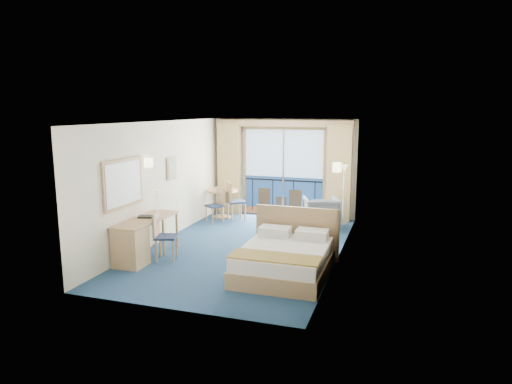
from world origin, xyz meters
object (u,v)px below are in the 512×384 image
(bed, at_px, (285,258))
(round_table, at_px, (222,196))
(table_chair_a, at_px, (233,199))
(desk, at_px, (134,242))
(table_chair_b, at_px, (217,203))
(armchair, at_px, (321,212))
(nightstand, at_px, (328,244))
(floor_lamp, at_px, (344,180))
(desk_chair, at_px, (162,233))

(bed, height_order, round_table, bed)
(table_chair_a, bearing_deg, bed, 175.00)
(bed, distance_m, desk, 2.93)
(round_table, relative_size, table_chair_b, 0.95)
(armchair, bearing_deg, table_chair_a, -21.68)
(armchair, xyz_separation_m, round_table, (-2.80, 0.27, 0.19))
(nightstand, distance_m, round_table, 4.16)
(armchair, relative_size, table_chair_b, 0.95)
(nightstand, height_order, table_chair_a, table_chair_a)
(bed, relative_size, nightstand, 3.95)
(desk, bearing_deg, table_chair_a, 81.81)
(nightstand, distance_m, desk, 3.87)
(floor_lamp, relative_size, desk, 0.92)
(bed, height_order, table_chair_a, bed)
(armchair, bearing_deg, bed, 68.50)
(round_table, relative_size, table_chair_a, 0.82)
(bed, xyz_separation_m, table_chair_a, (-2.35, 3.53, 0.30))
(round_table, distance_m, table_chair_b, 0.50)
(desk_chair, distance_m, table_chair_a, 3.48)
(armchair, bearing_deg, desk, 31.80)
(nightstand, xyz_separation_m, armchair, (-0.53, 2.19, 0.14))
(nightstand, distance_m, desk_chair, 3.37)
(armchair, distance_m, desk, 4.86)
(desk, distance_m, desk_chair, 0.57)
(nightstand, height_order, round_table, round_table)
(desk_chair, relative_size, table_chair_a, 0.91)
(desk_chair, bearing_deg, table_chair_a, -19.54)
(desk, xyz_separation_m, table_chair_b, (0.20, 3.64, 0.07))
(desk_chair, xyz_separation_m, table_chair_a, (0.19, 3.48, 0.05))
(round_table, bearing_deg, bed, -53.76)
(armchair, relative_size, table_chair_a, 0.82)
(bed, bearing_deg, armchair, 89.24)
(bed, relative_size, table_chair_b, 2.20)
(floor_lamp, bearing_deg, desk, -128.40)
(armchair, height_order, round_table, armchair)
(bed, relative_size, floor_lamp, 1.28)
(nightstand, distance_m, armchair, 2.26)
(bed, height_order, nightstand, bed)
(table_chair_a, distance_m, table_chair_b, 0.45)
(armchair, relative_size, round_table, 1.01)
(nightstand, relative_size, round_table, 0.59)
(floor_lamp, distance_m, desk_chair, 5.01)
(nightstand, relative_size, floor_lamp, 0.32)
(table_chair_b, bearing_deg, armchair, 39.70)
(nightstand, bearing_deg, table_chair_b, 148.95)
(nightstand, bearing_deg, desk_chair, -158.21)
(armchair, height_order, desk, desk)
(desk_chair, bearing_deg, floor_lamp, -54.45)
(desk_chair, xyz_separation_m, round_table, (-0.22, 3.71, 0.04))
(floor_lamp, bearing_deg, table_chair_a, -171.32)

